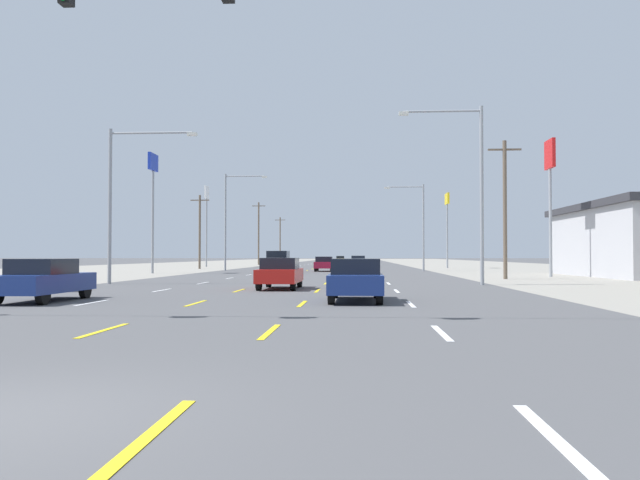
{
  "coord_description": "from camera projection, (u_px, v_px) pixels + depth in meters",
  "views": [
    {
      "loc": [
        3.57,
        -5.94,
        1.57
      ],
      "look_at": [
        0.35,
        46.93,
        2.87
      ],
      "focal_mm": 35.47,
      "sensor_mm": 36.0,
      "label": 1
    }
  ],
  "objects": [
    {
      "name": "lot_apron_left",
      "position": [
        115.0,
        269.0,
        73.47
      ],
      "size": [
        28.0,
        440.0,
        0.01
      ],
      "primitive_type": "cube",
      "color": "gray",
      "rests_on": "ground"
    },
    {
      "name": "utility_pole_left_row_3",
      "position": [
        280.0,
        239.0,
        135.74
      ],
      "size": [
        2.2,
        0.26,
        9.8
      ],
      "color": "brown",
      "rests_on": "ground"
    },
    {
      "name": "signal_span_wire",
      "position": [
        190.0,
        90.0,
        15.61
      ],
      "size": [
        25.57,
        0.53,
        9.88
      ],
      "color": "brown",
      "rests_on": "ground"
    },
    {
      "name": "utility_pole_right_row_0",
      "position": [
        505.0,
        207.0,
        41.99
      ],
      "size": [
        2.2,
        0.26,
        9.24
      ],
      "color": "brown",
      "rests_on": "ground"
    },
    {
      "name": "ground_plane",
      "position": [
        327.0,
        269.0,
        71.96
      ],
      "size": [
        572.0,
        572.0,
        0.0
      ],
      "primitive_type": "plane",
      "color": "#4C4C4F"
    },
    {
      "name": "sedan_far_left_nearest",
      "position": [
        43.0,
        279.0,
        21.6
      ],
      "size": [
        1.8,
        4.5,
        1.46
      ],
      "color": "navy",
      "rests_on": "ground"
    },
    {
      "name": "streetlight_right_row_0",
      "position": [
        473.0,
        180.0,
        33.71
      ],
      "size": [
        4.49,
        0.26,
        9.57
      ],
      "color": "gray",
      "rests_on": "ground"
    },
    {
      "name": "streetlight_left_row_0",
      "position": [
        121.0,
        191.0,
        34.87
      ],
      "size": [
        4.96,
        0.26,
        8.6
      ],
      "color": "gray",
      "rests_on": "ground"
    },
    {
      "name": "utility_pole_left_row_2",
      "position": [
        259.0,
        232.0,
        105.07
      ],
      "size": [
        2.2,
        0.26,
        10.42
      ],
      "color": "brown",
      "rests_on": "ground"
    },
    {
      "name": "utility_pole_left_row_1",
      "position": [
        200.0,
        230.0,
        73.7
      ],
      "size": [
        2.2,
        0.26,
        8.63
      ],
      "color": "brown",
      "rests_on": "ground"
    },
    {
      "name": "pole_sign_left_row_2",
      "position": [
        207.0,
        208.0,
        86.9
      ],
      "size": [
        0.24,
        1.81,
        11.12
      ],
      "color": "gray",
      "rests_on": "ground"
    },
    {
      "name": "sedan_center_turn_distant_a",
      "position": [
        340.0,
        259.0,
        133.0
      ],
      "size": [
        1.8,
        4.5,
        1.46
      ],
      "color": "#B28C33",
      "rests_on": "ground"
    },
    {
      "name": "hatchback_inner_right_farther",
      "position": [
        358.0,
        262.0,
        75.28
      ],
      "size": [
        1.72,
        3.9,
        1.54
      ],
      "color": "silver",
      "rests_on": "ground"
    },
    {
      "name": "storefront_right_row_1",
      "position": [
        638.0,
        239.0,
        47.2
      ],
      "size": [
        8.63,
        17.73,
        5.49
      ],
      "color": "#B2B2B7",
      "rests_on": "ground"
    },
    {
      "name": "pole_sign_right_row_2",
      "position": [
        447.0,
        211.0,
        77.91
      ],
      "size": [
        0.24,
        2.59,
        9.24
      ],
      "color": "gray",
      "rests_on": "ground"
    },
    {
      "name": "pole_sign_left_row_1",
      "position": [
        153.0,
        184.0,
        55.59
      ],
      "size": [
        0.24,
        2.18,
        10.55
      ],
      "color": "gray",
      "rests_on": "ground"
    },
    {
      "name": "sedan_inner_right_near",
      "position": [
        356.0,
        279.0,
        21.73
      ],
      "size": [
        1.8,
        4.5,
        1.46
      ],
      "color": "navy",
      "rests_on": "ground"
    },
    {
      "name": "pole_sign_right_row_1",
      "position": [
        550.0,
        173.0,
        46.0
      ],
      "size": [
        0.24,
        1.99,
        10.01
      ],
      "color": "gray",
      "rests_on": "ground"
    },
    {
      "name": "lot_apron_right",
      "position": [
        548.0,
        269.0,
        70.46
      ],
      "size": [
        28.0,
        440.0,
        0.01
      ],
      "primitive_type": "cube",
      "color": "gray",
      "rests_on": "ground"
    },
    {
      "name": "streetlight_left_row_1",
      "position": [
        230.0,
        214.0,
        65.15
      ],
      "size": [
        4.42,
        0.26,
        10.01
      ],
      "color": "gray",
      "rests_on": "ground"
    },
    {
      "name": "suv_inner_left_midfar",
      "position": [
        278.0,
        261.0,
        57.52
      ],
      "size": [
        1.98,
        4.9,
        1.98
      ],
      "color": "black",
      "rests_on": "ground"
    },
    {
      "name": "lane_markings",
      "position": [
        338.0,
        264.0,
        110.38
      ],
      "size": [
        10.64,
        227.6,
        0.01
      ],
      "color": "white",
      "rests_on": "ground"
    },
    {
      "name": "sedan_center_turn_far",
      "position": [
        324.0,
        264.0,
        62.47
      ],
      "size": [
        1.8,
        4.5,
        1.46
      ],
      "color": "maroon",
      "rests_on": "ground"
    },
    {
      "name": "sedan_far_left_farthest",
      "position": [
        279.0,
        262.0,
        82.99
      ],
      "size": [
        1.8,
        4.5,
        1.46
      ],
      "color": "#B28C33",
      "rests_on": "ground"
    },
    {
      "name": "sedan_center_turn_mid",
      "position": [
        280.0,
        273.0,
        29.67
      ],
      "size": [
        1.8,
        4.5,
        1.46
      ],
      "color": "red",
      "rests_on": "ground"
    },
    {
      "name": "streetlight_right_row_1",
      "position": [
        419.0,
        220.0,
        63.95
      ],
      "size": [
        4.02,
        0.26,
        8.8
      ],
      "color": "gray",
      "rests_on": "ground"
    }
  ]
}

